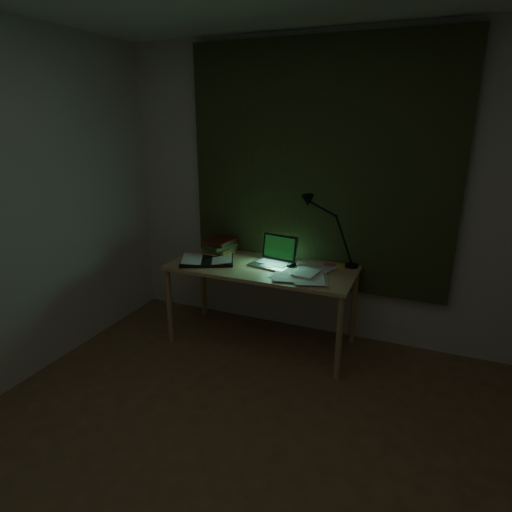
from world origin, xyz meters
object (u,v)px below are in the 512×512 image
Objects in this scene: loose_papers at (301,272)px; open_textbook at (207,260)px; book_stack at (220,247)px; desk_lamp at (354,233)px; desk at (261,305)px; laptop at (272,252)px.

open_textbook is at bearing -177.81° from loose_papers.
desk_lamp is (1.15, 0.10, 0.22)m from book_stack.
desk is 0.97m from desk_lamp.
open_textbook is at bearing -90.24° from book_stack.
desk is 0.65m from book_stack.
desk is 2.65× the size of desk_lamp.
desk is 0.47m from laptop.
laptop is at bearing -12.92° from open_textbook.
desk_lamp reaches higher than loose_papers.
desk is 4.12× the size of laptop.
desk is at bearing 173.18° from loose_papers.
book_stack reaches higher than loose_papers.
desk_lamp reaches higher than open_textbook.
laptop is 0.56m from open_textbook.
desk_lamp is (0.69, 0.27, 0.64)m from desk.
open_textbook is 0.82m from loose_papers.
laptop is at bearing 34.91° from desk.
open_textbook reaches higher than desk.
open_textbook is at bearing -171.16° from desk.
loose_papers is at bearing -132.07° from desk_lamp.
laptop is 0.55m from book_stack.
laptop is 1.39× the size of book_stack.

